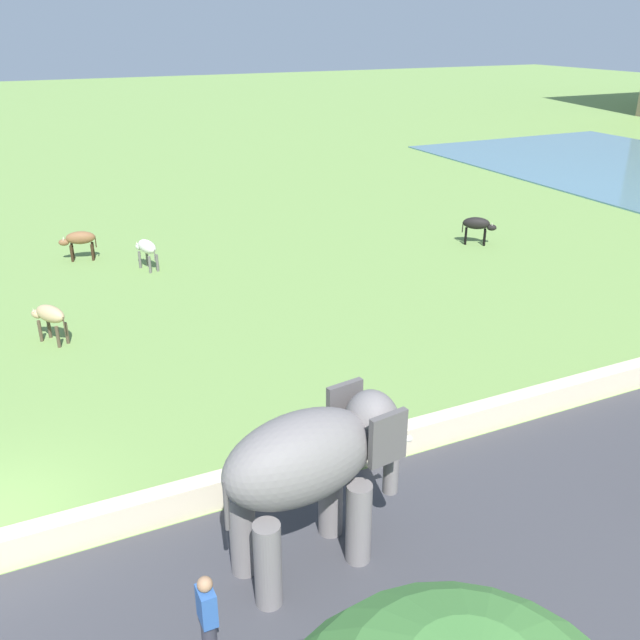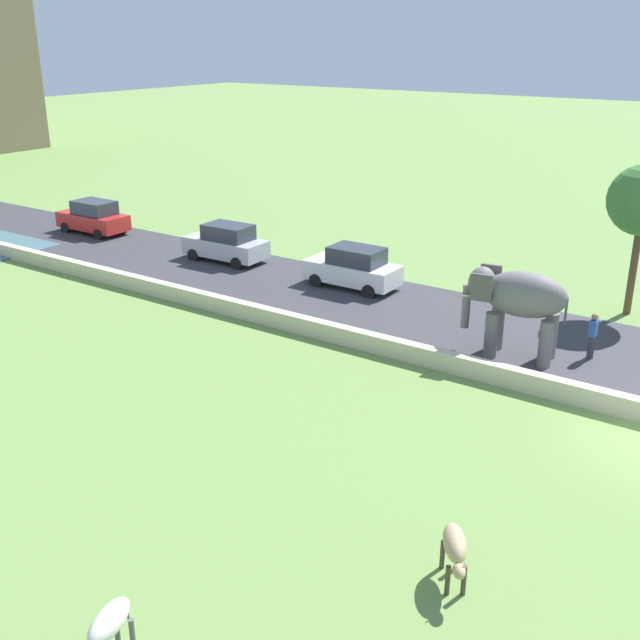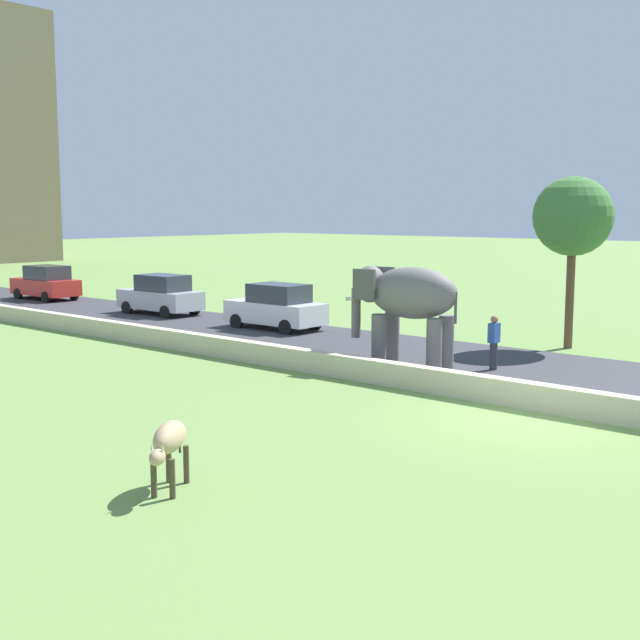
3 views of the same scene
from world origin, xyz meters
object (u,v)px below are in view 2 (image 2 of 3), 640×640
at_px(person_beside_elephant, 592,335).
at_px(cow_white, 108,627).
at_px(cow_tan, 455,547).
at_px(car_red, 93,217).
at_px(elephant, 517,299).
at_px(car_silver, 226,243).
at_px(car_white, 353,268).

relative_size(person_beside_elephant, cow_white, 1.15).
xyz_separation_m(cow_white, cow_tan, (5.21, -3.90, 0.00)).
distance_m(car_red, cow_tan, 31.26).
bearing_deg(car_red, elephant, -97.38).
height_order(car_silver, car_red, same).
relative_size(person_beside_elephant, cow_tan, 1.21).
height_order(elephant, car_red, elephant).
distance_m(car_white, cow_tan, 18.39).
relative_size(elephant, car_red, 0.88).
distance_m(car_white, cow_white, 21.04).
bearing_deg(car_white, cow_white, -159.21).
distance_m(car_silver, cow_white, 24.43).
height_order(car_red, cow_tan, car_red).
bearing_deg(cow_white, car_red, 50.45).
height_order(car_silver, cow_tan, car_silver).
height_order(car_white, cow_tan, car_white).
xyz_separation_m(person_beside_elephant, car_white, (1.94, 10.43, 0.03)).
height_order(cow_white, cow_tan, same).
bearing_deg(car_white, car_silver, 89.99).
distance_m(elephant, car_red, 24.81).
xyz_separation_m(car_silver, cow_white, (-19.67, -14.49, -0.06)).
bearing_deg(car_red, person_beside_elephant, -94.14).
height_order(car_silver, car_white, same).
height_order(person_beside_elephant, car_silver, car_silver).
distance_m(car_white, car_red, 16.34).
relative_size(car_white, cow_tan, 2.99).
xyz_separation_m(person_beside_elephant, car_red, (1.94, 26.78, 0.03)).
bearing_deg(car_white, elephant, -111.12).
bearing_deg(car_red, cow_white, -129.55).
height_order(elephant, cow_white, elephant).
distance_m(car_silver, car_red, 9.33).
bearing_deg(car_red, cow_tan, -117.56).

